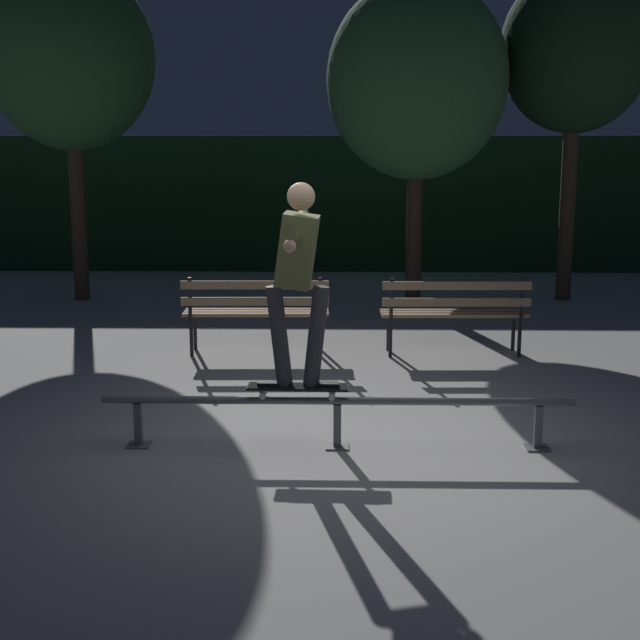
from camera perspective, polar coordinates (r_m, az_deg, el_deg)
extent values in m
plane|color=#ADAAA8|center=(7.43, 1.07, -7.46)|extent=(90.00, 90.00, 0.00)
cube|color=black|center=(16.90, 1.23, 7.25)|extent=(24.00, 1.20, 2.37)
cylinder|color=slate|center=(7.18, 1.07, -4.99)|extent=(3.66, 0.06, 0.06)
cube|color=slate|center=(7.41, -11.11, -6.32)|extent=(0.06, 0.06, 0.34)
cube|color=slate|center=(7.46, -11.06, -7.54)|extent=(0.18, 0.18, 0.01)
cube|color=slate|center=(7.24, 1.07, -6.53)|extent=(0.06, 0.06, 0.34)
cube|color=slate|center=(7.29, 1.06, -7.77)|extent=(0.18, 0.18, 0.01)
cube|color=slate|center=(7.40, 13.27, -6.44)|extent=(0.06, 0.06, 0.34)
cube|color=slate|center=(7.45, 13.21, -7.66)|extent=(0.18, 0.18, 0.01)
cube|color=black|center=(7.16, -1.37, -4.14)|extent=(0.79, 0.22, 0.02)
cube|color=black|center=(7.15, -1.37, -4.06)|extent=(0.77, 0.21, 0.00)
cube|color=#9E9EA3|center=(7.15, 0.76, -4.31)|extent=(0.06, 0.17, 0.02)
cube|color=#9E9EA3|center=(7.19, -3.48, -4.24)|extent=(0.06, 0.17, 0.02)
cylinder|color=beige|center=(7.08, 0.73, -4.76)|extent=(0.05, 0.03, 0.05)
cylinder|color=beige|center=(7.23, 0.78, -4.41)|extent=(0.05, 0.03, 0.05)
cylinder|color=beige|center=(7.12, -3.55, -4.69)|extent=(0.05, 0.03, 0.05)
cylinder|color=beige|center=(7.27, -3.41, -4.34)|extent=(0.05, 0.03, 0.05)
cube|color=black|center=(7.14, 0.07, -3.98)|extent=(0.26, 0.11, 0.03)
cube|color=black|center=(7.17, -2.81, -3.93)|extent=(0.26, 0.11, 0.03)
cylinder|color=#333338|center=(7.05, -0.25, -1.03)|extent=(0.21, 0.13, 0.79)
cylinder|color=#333338|center=(7.07, -2.51, -1.01)|extent=(0.21, 0.13, 0.79)
cube|color=brown|center=(6.95, -1.41, 4.30)|extent=(0.34, 0.37, 0.57)
cylinder|color=brown|center=(6.55, -1.67, 5.28)|extent=(0.10, 0.61, 0.21)
cylinder|color=brown|center=(7.31, -1.19, 5.92)|extent=(0.10, 0.61, 0.21)
sphere|color=tan|center=(6.28, -1.88, 4.56)|extent=(0.09, 0.09, 0.09)
sphere|color=tan|center=(7.59, -1.03, 5.74)|extent=(0.09, 0.09, 0.09)
sphere|color=tan|center=(6.91, -1.18, 7.60)|extent=(0.21, 0.21, 0.21)
cube|color=black|center=(10.46, -0.01, -0.64)|extent=(0.04, 0.04, 0.44)
cube|color=black|center=(10.15, 0.00, -1.02)|extent=(0.04, 0.04, 0.44)
cube|color=black|center=(10.02, 0.00, 1.39)|extent=(0.04, 0.04, 0.44)
cube|color=black|center=(10.55, -7.68, -0.64)|extent=(0.04, 0.04, 0.44)
cube|color=black|center=(10.24, -7.91, -1.01)|extent=(0.04, 0.04, 0.44)
cube|color=black|center=(10.12, -8.01, 1.37)|extent=(0.04, 0.04, 0.44)
cube|color=#A38460|center=(10.41, -3.89, 0.61)|extent=(1.60, 0.13, 0.04)
cube|color=#A38460|center=(10.28, -3.94, 0.47)|extent=(1.60, 0.13, 0.04)
cube|color=#A38460|center=(10.14, -3.99, 0.32)|extent=(1.60, 0.13, 0.04)
cube|color=#A38460|center=(10.04, -4.02, 1.15)|extent=(1.60, 0.08, 0.09)
cube|color=#A38460|center=(10.01, -4.04, 2.16)|extent=(1.60, 0.08, 0.09)
cube|color=black|center=(10.64, 11.80, -0.68)|extent=(0.04, 0.04, 0.44)
cube|color=black|center=(10.33, 12.16, -1.05)|extent=(0.04, 0.04, 0.44)
cube|color=black|center=(10.21, 12.31, 1.31)|extent=(0.04, 0.04, 0.44)
cube|color=black|center=(10.43, 4.21, -0.70)|extent=(0.04, 0.04, 0.44)
cube|color=black|center=(10.12, 4.35, -1.08)|extent=(0.04, 0.04, 0.44)
cube|color=black|center=(10.00, 4.41, 1.33)|extent=(0.04, 0.04, 0.44)
cube|color=#A38460|center=(10.45, 8.09, 0.56)|extent=(1.60, 0.13, 0.04)
cube|color=#A38460|center=(10.31, 8.21, 0.41)|extent=(1.60, 0.13, 0.04)
cube|color=#A38460|center=(10.17, 8.32, 0.26)|extent=(1.60, 0.13, 0.04)
cube|color=#A38460|center=(10.08, 8.40, 1.09)|extent=(1.60, 0.08, 0.09)
cube|color=#A38460|center=(10.05, 8.43, 2.10)|extent=(1.60, 0.08, 0.09)
cylinder|color=#3D2D23|center=(13.97, -14.63, 6.19)|extent=(0.22, 0.22, 2.45)
ellipsoid|color=#234C28|center=(13.96, -15.10, 15.33)|extent=(2.36, 2.36, 2.59)
cylinder|color=#3D2D23|center=(13.98, 14.96, 6.62)|extent=(0.22, 0.22, 2.66)
ellipsoid|color=black|center=(13.99, 15.44, 15.74)|extent=(2.11, 2.11, 2.32)
cylinder|color=#3D2D23|center=(13.21, 5.80, 5.40)|extent=(0.22, 0.22, 2.07)
ellipsoid|color=#2D5B33|center=(13.16, 5.99, 14.50)|extent=(2.49, 2.49, 2.73)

